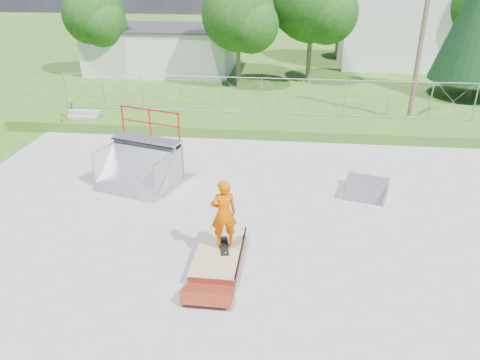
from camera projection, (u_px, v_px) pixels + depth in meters
The scene contains 17 objects.
ground at pixel (236, 235), 13.96m from camera, with size 120.00×120.00×0.00m, color #2A5317.
concrete_pad at pixel (236, 234), 13.95m from camera, with size 20.00×16.00×0.04m, color gray.
grass_berm at pixel (260, 125), 22.38m from camera, with size 24.00×3.00×0.50m, color #2A5317.
grind_box at pixel (219, 255), 12.65m from camera, with size 1.24×2.51×0.37m.
quarter_pipe at pixel (135, 153), 16.40m from camera, with size 2.59×2.19×2.59m, color gray, non-canonical shape.
flat_bank_ramp at pixel (365, 190), 16.19m from camera, with size 1.44×1.54×0.44m, color gray, non-canonical shape.
skateboard at pixel (224, 246), 12.65m from camera, with size 0.22×0.80×0.02m, color black.
skater at pixel (224, 216), 12.24m from camera, with size 0.69×0.46×1.90m, color #CB5000.
concrete_stairs at pixel (82, 121), 22.45m from camera, with size 1.50×1.60×0.80m, color gray, non-canonical shape.
chain_link_fence at pixel (261, 96), 22.79m from camera, with size 20.00×0.06×1.80m, color #95979D, non-canonical shape.
utility_building_flat at pixel (162, 50), 33.87m from camera, with size 10.00×6.00×3.00m, color beige.
gable_house at pixel (397, 13), 34.77m from camera, with size 8.40×6.08×8.94m.
utility_pole at pixel (422, 39), 22.28m from camera, with size 0.24×0.24×8.00m, color brown.
tree_left_near at pixel (242, 17), 28.34m from camera, with size 4.76×4.48×6.65m.
tree_center at pixel (317, 5), 29.40m from camera, with size 5.44×5.12×7.60m.
tree_left_far at pixel (96, 17), 31.27m from camera, with size 4.42×4.16×6.18m.
tree_back_mid at pixel (343, 12), 36.91m from camera, with size 4.08×3.84×5.70m.
Camera 1 is at (1.42, -11.83, 7.45)m, focal length 35.00 mm.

